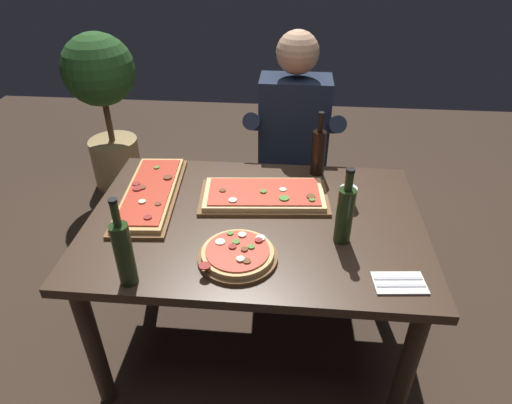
{
  "coord_description": "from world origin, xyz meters",
  "views": [
    {
      "loc": [
        0.14,
        -1.51,
        1.83
      ],
      "look_at": [
        0.0,
        0.05,
        0.79
      ],
      "focal_mm": 31.16,
      "sensor_mm": 36.0,
      "label": 1
    }
  ],
  "objects_px": {
    "vinegar_bottle_green": "(124,252)",
    "dining_table": "(255,236)",
    "diner_chair": "(291,172)",
    "tumbler_near_camera": "(348,197)",
    "pizza_rectangular_left": "(151,193)",
    "seated_diner": "(293,142)",
    "pizza_rectangular_front": "(264,195)",
    "oil_bottle_amber": "(318,151)",
    "wine_bottle_dark": "(345,213)",
    "potted_plant_corner": "(104,98)",
    "pizza_round_far": "(238,255)"
  },
  "relations": [
    {
      "from": "pizza_round_far",
      "to": "potted_plant_corner",
      "type": "relative_size",
      "value": 0.26
    },
    {
      "from": "vinegar_bottle_green",
      "to": "diner_chair",
      "type": "xyz_separation_m",
      "value": [
        0.55,
        1.27,
        -0.39
      ]
    },
    {
      "from": "dining_table",
      "to": "pizza_rectangular_left",
      "type": "bearing_deg",
      "value": 165.41
    },
    {
      "from": "vinegar_bottle_green",
      "to": "diner_chair",
      "type": "bearing_deg",
      "value": 66.57
    },
    {
      "from": "tumbler_near_camera",
      "to": "seated_diner",
      "type": "xyz_separation_m",
      "value": [
        -0.25,
        0.6,
        -0.04
      ]
    },
    {
      "from": "pizza_rectangular_front",
      "to": "seated_diner",
      "type": "xyz_separation_m",
      "value": [
        0.12,
        0.58,
        -0.02
      ]
    },
    {
      "from": "vinegar_bottle_green",
      "to": "tumbler_near_camera",
      "type": "xyz_separation_m",
      "value": [
        0.8,
        0.55,
        -0.09
      ]
    },
    {
      "from": "potted_plant_corner",
      "to": "tumbler_near_camera",
      "type": "bearing_deg",
      "value": -38.65
    },
    {
      "from": "pizza_rectangular_left",
      "to": "oil_bottle_amber",
      "type": "xyz_separation_m",
      "value": [
        0.75,
        0.28,
        0.1
      ]
    },
    {
      "from": "pizza_round_far",
      "to": "tumbler_near_camera",
      "type": "xyz_separation_m",
      "value": [
        0.43,
        0.4,
        0.02
      ]
    },
    {
      "from": "diner_chair",
      "to": "tumbler_near_camera",
      "type": "bearing_deg",
      "value": -71.11
    },
    {
      "from": "oil_bottle_amber",
      "to": "vinegar_bottle_green",
      "type": "bearing_deg",
      "value": -129.32
    },
    {
      "from": "pizza_rectangular_left",
      "to": "diner_chair",
      "type": "height_order",
      "value": "diner_chair"
    },
    {
      "from": "oil_bottle_amber",
      "to": "diner_chair",
      "type": "bearing_deg",
      "value": 104.94
    },
    {
      "from": "vinegar_bottle_green",
      "to": "pizza_rectangular_front",
      "type": "bearing_deg",
      "value": 52.7
    },
    {
      "from": "dining_table",
      "to": "wine_bottle_dark",
      "type": "bearing_deg",
      "value": -18.09
    },
    {
      "from": "vinegar_bottle_green",
      "to": "diner_chair",
      "type": "height_order",
      "value": "vinegar_bottle_green"
    },
    {
      "from": "vinegar_bottle_green",
      "to": "diner_chair",
      "type": "distance_m",
      "value": 1.43
    },
    {
      "from": "pizza_rectangular_left",
      "to": "pizza_round_far",
      "type": "distance_m",
      "value": 0.59
    },
    {
      "from": "diner_chair",
      "to": "seated_diner",
      "type": "distance_m",
      "value": 0.28
    },
    {
      "from": "oil_bottle_amber",
      "to": "vinegar_bottle_green",
      "type": "height_order",
      "value": "vinegar_bottle_green"
    },
    {
      "from": "pizza_round_far",
      "to": "wine_bottle_dark",
      "type": "bearing_deg",
      "value": 20.39
    },
    {
      "from": "pizza_round_far",
      "to": "pizza_rectangular_left",
      "type": "bearing_deg",
      "value": 138.89
    },
    {
      "from": "dining_table",
      "to": "seated_diner",
      "type": "relative_size",
      "value": 1.05
    },
    {
      "from": "pizza_rectangular_front",
      "to": "tumbler_near_camera",
      "type": "distance_m",
      "value": 0.37
    },
    {
      "from": "pizza_rectangular_front",
      "to": "oil_bottle_amber",
      "type": "bearing_deg",
      "value": 46.56
    },
    {
      "from": "pizza_rectangular_front",
      "to": "pizza_round_far",
      "type": "distance_m",
      "value": 0.42
    },
    {
      "from": "dining_table",
      "to": "vinegar_bottle_green",
      "type": "relative_size",
      "value": 4.07
    },
    {
      "from": "vinegar_bottle_green",
      "to": "seated_diner",
      "type": "distance_m",
      "value": 1.28
    },
    {
      "from": "wine_bottle_dark",
      "to": "pizza_rectangular_front",
      "type": "bearing_deg",
      "value": 140.53
    },
    {
      "from": "pizza_rectangular_left",
      "to": "vinegar_bottle_green",
      "type": "height_order",
      "value": "vinegar_bottle_green"
    },
    {
      "from": "pizza_rectangular_left",
      "to": "seated_diner",
      "type": "height_order",
      "value": "seated_diner"
    },
    {
      "from": "pizza_round_far",
      "to": "seated_diner",
      "type": "bearing_deg",
      "value": 79.32
    },
    {
      "from": "vinegar_bottle_green",
      "to": "potted_plant_corner",
      "type": "bearing_deg",
      "value": 113.64
    },
    {
      "from": "pizza_round_far",
      "to": "tumbler_near_camera",
      "type": "height_order",
      "value": "tumbler_near_camera"
    },
    {
      "from": "oil_bottle_amber",
      "to": "pizza_rectangular_left",
      "type": "bearing_deg",
      "value": -159.55
    },
    {
      "from": "wine_bottle_dark",
      "to": "vinegar_bottle_green",
      "type": "distance_m",
      "value": 0.81
    },
    {
      "from": "oil_bottle_amber",
      "to": "wine_bottle_dark",
      "type": "bearing_deg",
      "value": -80.88
    },
    {
      "from": "pizza_rectangular_left",
      "to": "dining_table",
      "type": "bearing_deg",
      "value": -14.59
    },
    {
      "from": "dining_table",
      "to": "oil_bottle_amber",
      "type": "distance_m",
      "value": 0.53
    },
    {
      "from": "dining_table",
      "to": "diner_chair",
      "type": "relative_size",
      "value": 1.61
    },
    {
      "from": "vinegar_bottle_green",
      "to": "dining_table",
      "type": "bearing_deg",
      "value": 45.69
    },
    {
      "from": "oil_bottle_amber",
      "to": "diner_chair",
      "type": "xyz_separation_m",
      "value": [
        -0.12,
        0.45,
        -0.37
      ]
    },
    {
      "from": "pizza_rectangular_front",
      "to": "potted_plant_corner",
      "type": "height_order",
      "value": "potted_plant_corner"
    },
    {
      "from": "dining_table",
      "to": "wine_bottle_dark",
      "type": "xyz_separation_m",
      "value": [
        0.35,
        -0.11,
        0.22
      ]
    },
    {
      "from": "pizza_rectangular_front",
      "to": "pizza_round_far",
      "type": "bearing_deg",
      "value": -99.38
    },
    {
      "from": "pizza_round_far",
      "to": "dining_table",
      "type": "bearing_deg",
      "value": 81.07
    },
    {
      "from": "seated_diner",
      "to": "potted_plant_corner",
      "type": "relative_size",
      "value": 1.16
    },
    {
      "from": "pizza_rectangular_left",
      "to": "tumbler_near_camera",
      "type": "relative_size",
      "value": 7.4
    },
    {
      "from": "pizza_rectangular_left",
      "to": "tumbler_near_camera",
      "type": "bearing_deg",
      "value": 0.81
    }
  ]
}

